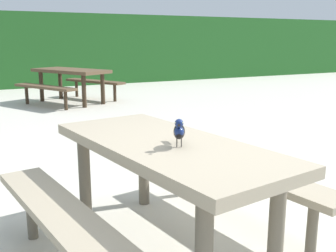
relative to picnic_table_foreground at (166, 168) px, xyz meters
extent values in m
plane|color=beige|center=(0.29, -0.14, -0.56)|extent=(60.00, 60.00, 0.00)
cube|color=#235B23|center=(0.29, 10.39, 0.52)|extent=(28.00, 1.34, 2.14)
cube|color=gray|center=(0.00, 0.00, 0.15)|extent=(1.02, 1.89, 0.07)
cylinder|color=#635B4C|center=(0.37, -0.65, -0.22)|extent=(0.09, 0.09, 0.67)
cylinder|color=#635B4C|center=(-0.37, 0.65, -0.22)|extent=(0.09, 0.09, 0.67)
cylinder|color=#635B4C|center=(0.16, 0.73, -0.22)|extent=(0.09, 0.09, 0.67)
cube|color=gray|center=(-0.69, -0.10, -0.14)|extent=(0.53, 1.73, 0.05)
cylinder|color=#635B4C|center=(-0.79, 0.53, -0.36)|extent=(0.07, 0.07, 0.39)
cube|color=gray|center=(0.69, 0.10, -0.14)|extent=(0.53, 1.73, 0.05)
cylinder|color=#635B4C|center=(0.79, -0.53, -0.36)|extent=(0.07, 0.07, 0.39)
cylinder|color=#635B4C|center=(0.60, 0.74, -0.36)|extent=(0.07, 0.07, 0.39)
ellipsoid|color=black|center=(0.01, -0.16, 0.28)|extent=(0.13, 0.17, 0.09)
ellipsoid|color=navy|center=(-0.01, -0.20, 0.29)|extent=(0.08, 0.09, 0.06)
sphere|color=navy|center=(-0.02, -0.21, 0.34)|extent=(0.05, 0.05, 0.05)
sphere|color=#EAE08C|center=(-0.01, -0.23, 0.35)|extent=(0.01, 0.01, 0.01)
sphere|color=#EAE08C|center=(-0.04, -0.21, 0.35)|extent=(0.01, 0.01, 0.01)
cone|color=black|center=(-0.04, -0.25, 0.34)|extent=(0.03, 0.03, 0.02)
cube|color=black|center=(0.07, -0.06, 0.27)|extent=(0.08, 0.10, 0.04)
cylinder|color=#47423D|center=(0.02, -0.17, 0.21)|extent=(0.01, 0.01, 0.05)
cylinder|color=#47423D|center=(0.00, -0.16, 0.21)|extent=(0.01, 0.01, 0.05)
cube|color=brown|center=(0.92, 6.54, 0.15)|extent=(1.50, 1.95, 0.07)
cylinder|color=#382B1D|center=(1.01, 5.79, -0.22)|extent=(0.09, 0.09, 0.67)
cylinder|color=#382B1D|center=(1.48, 6.04, -0.22)|extent=(0.09, 0.09, 0.67)
cylinder|color=#382B1D|center=(0.37, 7.04, -0.22)|extent=(0.09, 0.09, 0.67)
cylinder|color=#382B1D|center=(0.84, 7.29, -0.22)|extent=(0.09, 0.09, 0.67)
cube|color=brown|center=(0.30, 6.22, -0.14)|extent=(1.03, 1.65, 0.05)
cylinder|color=#382B1D|center=(0.59, 5.65, -0.36)|extent=(0.07, 0.07, 0.39)
cylinder|color=#382B1D|center=(0.01, 6.79, -0.36)|extent=(0.07, 0.07, 0.39)
cube|color=brown|center=(1.55, 6.86, -0.14)|extent=(1.03, 1.65, 0.05)
cylinder|color=#382B1D|center=(1.84, 6.29, -0.36)|extent=(0.07, 0.07, 0.39)
cylinder|color=#382B1D|center=(1.26, 7.43, -0.36)|extent=(0.07, 0.07, 0.39)
camera|label=1|loc=(-1.09, -2.20, 0.82)|focal=42.37mm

